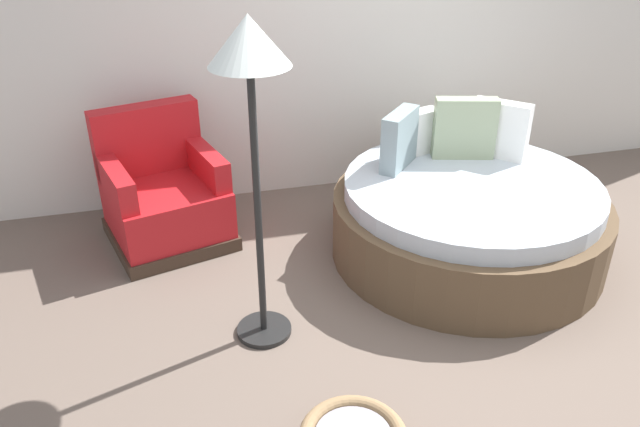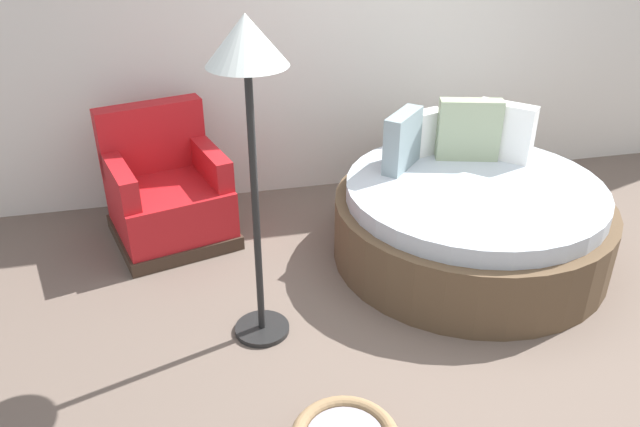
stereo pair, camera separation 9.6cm
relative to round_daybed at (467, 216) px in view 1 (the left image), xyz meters
The scene contains 5 objects.
ground_plane 0.91m from the round_daybed, 117.43° to the right, with size 8.00×8.00×0.02m, color #66564C.
back_wall 1.82m from the round_daybed, 105.93° to the left, with size 8.00×0.12×2.83m, color silver.
round_daybed is the anchor object (origin of this frame).
red_armchair 2.15m from the round_daybed, 159.70° to the left, with size 0.98×0.98×0.94m.
floor_lamp 2.03m from the round_daybed, 161.27° to the right, with size 0.40×0.40×1.82m.
Camera 1 is at (-1.55, -2.65, 2.37)m, focal length 35.12 mm.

